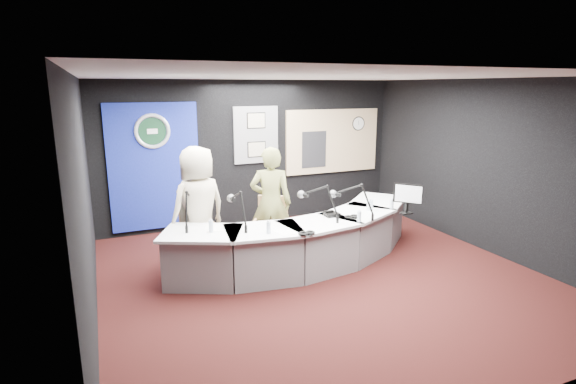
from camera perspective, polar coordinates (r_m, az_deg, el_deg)
name	(u,v)px	position (r m, az deg, el deg)	size (l,w,h in m)	color
ground	(323,277)	(6.60, 4.41, -10.67)	(6.00, 6.00, 0.00)	black
ceiling	(326,76)	(6.03, 4.89, 14.43)	(6.00, 6.00, 0.02)	silver
wall_back	(253,153)	(8.89, -4.41, 5.00)	(6.00, 0.02, 2.80)	black
wall_front	(505,256)	(3.88, 25.87, -7.30)	(6.00, 0.02, 2.80)	black
wall_left	(85,204)	(5.49, -24.34, -1.36)	(0.02, 6.00, 2.80)	black
wall_right	(488,167)	(8.00, 24.06, 2.95)	(0.02, 6.00, 2.80)	black
broadcast_desk	(303,241)	(6.90, 1.97, -6.20)	(4.50, 1.90, 0.75)	silver
backdrop_panel	(155,167)	(8.47, -16.59, 3.05)	(1.60, 0.05, 2.30)	navy
agency_seal	(152,131)	(8.35, -16.85, 7.40)	(0.63, 0.63, 0.07)	silver
seal_center	(152,131)	(8.35, -16.86, 7.40)	(0.48, 0.48, 0.01)	#0E321B
pinboard	(256,135)	(8.83, -4.08, 7.24)	(0.90, 0.04, 1.10)	slate
framed_photo_upper	(256,121)	(8.78, -4.04, 9.04)	(0.34, 0.02, 0.27)	gray
framed_photo_lower	(257,149)	(8.84, -3.99, 5.42)	(0.34, 0.02, 0.27)	gray
booth_window_frame	(333,141)	(9.54, 5.69, 6.45)	(2.12, 0.06, 1.32)	tan
booth_glow	(333,141)	(9.54, 5.71, 6.44)	(2.00, 0.02, 1.20)	#FFE2A1
equipment_rack	(314,150)	(9.33, 3.32, 5.41)	(0.55, 0.02, 0.75)	black
wall_clock	(358,124)	(9.79, 8.93, 8.58)	(0.28, 0.28, 0.01)	white
armchair_left	(200,239)	(6.92, -11.11, -5.91)	(0.48, 0.48, 0.85)	tan
armchair_right	(271,231)	(7.17, -2.16, -5.01)	(0.48, 0.48, 0.85)	tan
draped_jacket	(196,223)	(7.10, -11.62, -3.82)	(0.50, 0.10, 0.70)	#676457
person_man	(199,208)	(6.78, -11.30, -1.97)	(0.90, 0.59, 1.84)	beige
person_woman	(271,203)	(7.04, -2.19, -1.42)	(0.65, 0.43, 1.78)	olive
computer_monitor	(407,194)	(7.12, 14.91, -0.19)	(0.40, 0.02, 0.27)	black
desk_phone	(332,215)	(6.86, 5.59, -2.87)	(0.21, 0.17, 0.05)	black
headphones_near	(352,217)	(6.81, 8.10, -3.12)	(0.21, 0.21, 0.03)	black
headphones_far	(307,233)	(6.00, 2.38, -5.24)	(0.19, 0.19, 0.03)	black
paper_stack	(214,228)	(6.34, -9.34, -4.54)	(0.23, 0.33, 0.00)	white
notepad	(284,232)	(6.09, -0.46, -5.11)	(0.21, 0.31, 0.00)	white
boom_mic_a	(188,205)	(6.43, -12.53, -1.67)	(0.31, 0.71, 0.60)	black
boom_mic_b	(238,206)	(6.29, -6.37, -1.76)	(0.16, 0.74, 0.60)	black
boom_mic_c	(319,200)	(6.60, 3.96, -1.00)	(0.46, 0.64, 0.60)	black
boom_mic_d	(353,199)	(6.72, 8.22, -0.84)	(0.54, 0.58, 0.60)	black
water_bottles	(314,216)	(6.51, 3.32, -3.10)	(3.02, 0.55, 0.18)	silver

